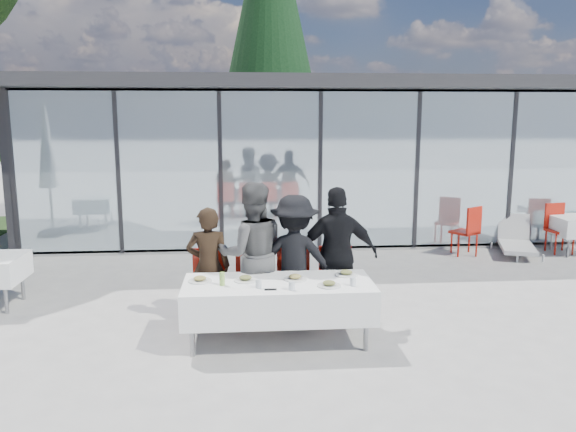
{
  "coord_description": "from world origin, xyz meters",
  "views": [
    {
      "loc": [
        -0.48,
        -6.89,
        2.72
      ],
      "look_at": [
        0.17,
        1.2,
        1.24
      ],
      "focal_mm": 35.0,
      "sensor_mm": 36.0,
      "label": 1
    }
  ],
  "objects_px": {
    "plate_d": "(346,273)",
    "spare_chair_b": "(469,228)",
    "plate_c": "(295,278)",
    "folded_eyeglasses": "(271,289)",
    "spare_chair_a": "(557,225)",
    "diner_chair_d": "(336,279)",
    "diner_c": "(295,259)",
    "diner_b": "(252,254)",
    "juice_bottle": "(222,279)",
    "plate_extra": "(329,284)",
    "diner_chair_a": "(209,282)",
    "diner_a": "(209,266)",
    "lounger": "(516,240)",
    "dining_table": "(278,299)",
    "spare_table_right": "(576,226)",
    "diner_d": "(338,255)",
    "diner_chair_c": "(294,280)",
    "plate_b": "(245,279)",
    "conifer_tree": "(270,16)",
    "plate_a": "(200,279)",
    "diner_chair_b": "(252,281)"
  },
  "relations": [
    {
      "from": "diner_d",
      "to": "spare_chair_b",
      "type": "relative_size",
      "value": 1.85
    },
    {
      "from": "diner_b",
      "to": "juice_bottle",
      "type": "height_order",
      "value": "diner_b"
    },
    {
      "from": "spare_chair_a",
      "to": "conifer_tree",
      "type": "bearing_deg",
      "value": 119.18
    },
    {
      "from": "diner_c",
      "to": "juice_bottle",
      "type": "bearing_deg",
      "value": 49.71
    },
    {
      "from": "diner_d",
      "to": "spare_table_right",
      "type": "bearing_deg",
      "value": -146.92
    },
    {
      "from": "diner_chair_c",
      "to": "diner_chair_d",
      "type": "relative_size",
      "value": 1.0
    },
    {
      "from": "diner_d",
      "to": "diner_c",
      "type": "bearing_deg",
      "value": 1.51
    },
    {
      "from": "plate_extra",
      "to": "conifer_tree",
      "type": "relative_size",
      "value": 0.03
    },
    {
      "from": "diner_chair_a",
      "to": "conifer_tree",
      "type": "height_order",
      "value": "conifer_tree"
    },
    {
      "from": "plate_a",
      "to": "spare_chair_a",
      "type": "relative_size",
      "value": 0.29
    },
    {
      "from": "plate_b",
      "to": "lounger",
      "type": "distance_m",
      "value": 6.67
    },
    {
      "from": "diner_chair_c",
      "to": "plate_c",
      "type": "relative_size",
      "value": 3.49
    },
    {
      "from": "diner_a",
      "to": "plate_d",
      "type": "height_order",
      "value": "diner_a"
    },
    {
      "from": "diner_b",
      "to": "diner_chair_b",
      "type": "xyz_separation_m",
      "value": [
        0.0,
        0.09,
        -0.4
      ]
    },
    {
      "from": "plate_b",
      "to": "spare_chair_a",
      "type": "height_order",
      "value": "spare_chair_a"
    },
    {
      "from": "plate_a",
      "to": "plate_c",
      "type": "bearing_deg",
      "value": -0.77
    },
    {
      "from": "diner_chair_b",
      "to": "plate_d",
      "type": "relative_size",
      "value": 3.49
    },
    {
      "from": "diner_a",
      "to": "spare_table_right",
      "type": "height_order",
      "value": "diner_a"
    },
    {
      "from": "diner_chair_d",
      "to": "folded_eyeglasses",
      "type": "xyz_separation_m",
      "value": [
        -0.93,
        -1.05,
        0.22
      ]
    },
    {
      "from": "juice_bottle",
      "to": "folded_eyeglasses",
      "type": "bearing_deg",
      "value": -22.41
    },
    {
      "from": "spare_chair_b",
      "to": "diner_c",
      "type": "bearing_deg",
      "value": -138.58
    },
    {
      "from": "dining_table",
      "to": "plate_b",
      "type": "distance_m",
      "value": 0.46
    },
    {
      "from": "plate_extra",
      "to": "spare_table_right",
      "type": "distance_m",
      "value": 6.91
    },
    {
      "from": "diner_chair_a",
      "to": "diner_chair_c",
      "type": "relative_size",
      "value": 1.0
    },
    {
      "from": "dining_table",
      "to": "juice_bottle",
      "type": "distance_m",
      "value": 0.72
    },
    {
      "from": "diner_a",
      "to": "diner_chair_d",
      "type": "relative_size",
      "value": 1.6
    },
    {
      "from": "plate_c",
      "to": "folded_eyeglasses",
      "type": "relative_size",
      "value": 2.0
    },
    {
      "from": "plate_b",
      "to": "plate_d",
      "type": "xyz_separation_m",
      "value": [
        1.25,
        0.14,
        0.0
      ]
    },
    {
      "from": "diner_b",
      "to": "plate_b",
      "type": "relative_size",
      "value": 6.7
    },
    {
      "from": "plate_c",
      "to": "spare_chair_b",
      "type": "xyz_separation_m",
      "value": [
        3.74,
        3.83,
        -0.24
      ]
    },
    {
      "from": "juice_bottle",
      "to": "diner_b",
      "type": "bearing_deg",
      "value": 63.42
    },
    {
      "from": "diner_a",
      "to": "spare_table_right",
      "type": "xyz_separation_m",
      "value": [
        6.98,
        3.25,
        -0.23
      ]
    },
    {
      "from": "plate_d",
      "to": "plate_extra",
      "type": "distance_m",
      "value": 0.51
    },
    {
      "from": "dining_table",
      "to": "folded_eyeglasses",
      "type": "height_order",
      "value": "folded_eyeglasses"
    },
    {
      "from": "diner_c",
      "to": "diner_chair_a",
      "type": "bearing_deg",
      "value": 6.57
    },
    {
      "from": "diner_b",
      "to": "diner_chair_d",
      "type": "bearing_deg",
      "value": 179.44
    },
    {
      "from": "dining_table",
      "to": "diner_c",
      "type": "xyz_separation_m",
      "value": [
        0.26,
        0.66,
        0.31
      ]
    },
    {
      "from": "plate_extra",
      "to": "spare_table_right",
      "type": "bearing_deg",
      "value": 36.65
    },
    {
      "from": "diner_chair_a",
      "to": "plate_d",
      "type": "bearing_deg",
      "value": -17.19
    },
    {
      "from": "diner_chair_b",
      "to": "diner_chair_d",
      "type": "xyz_separation_m",
      "value": [
        1.12,
        0.0,
        0.0
      ]
    },
    {
      "from": "spare_chair_b",
      "to": "diner_b",
      "type": "bearing_deg",
      "value": -142.49
    },
    {
      "from": "diner_a",
      "to": "lounger",
      "type": "bearing_deg",
      "value": -149.86
    },
    {
      "from": "diner_chair_a",
      "to": "spare_table_right",
      "type": "bearing_deg",
      "value": 24.37
    },
    {
      "from": "plate_d",
      "to": "plate_extra",
      "type": "bearing_deg",
      "value": -123.35
    },
    {
      "from": "diner_b",
      "to": "folded_eyeglasses",
      "type": "height_order",
      "value": "diner_b"
    },
    {
      "from": "plate_extra",
      "to": "diner_chair_a",
      "type": "bearing_deg",
      "value": 146.32
    },
    {
      "from": "plate_d",
      "to": "spare_chair_a",
      "type": "relative_size",
      "value": 0.29
    },
    {
      "from": "diner_b",
      "to": "spare_chair_a",
      "type": "relative_size",
      "value": 1.92
    },
    {
      "from": "plate_extra",
      "to": "lounger",
      "type": "height_order",
      "value": "plate_extra"
    },
    {
      "from": "plate_d",
      "to": "spare_chair_b",
      "type": "height_order",
      "value": "spare_chair_b"
    }
  ]
}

